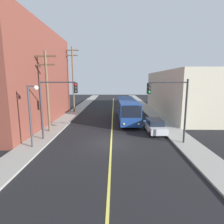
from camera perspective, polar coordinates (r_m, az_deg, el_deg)
ground_plane at (r=17.89m, az=-0.26°, el=-9.74°), size 120.00×120.00×0.00m
sidewalk_left at (r=28.51m, az=-14.64°, el=-2.42°), size 2.50×90.00×0.15m
sidewalk_right at (r=28.36m, az=14.93°, el=-2.50°), size 2.50×90.00×0.15m
lane_stripe_center at (r=32.41m, az=0.21°, el=-0.75°), size 0.16×60.00×0.01m
building_left_brick at (r=28.60m, az=-28.53°, el=9.77°), size 10.00×20.50×13.05m
building_right_warehouse at (r=36.10m, az=24.03°, el=5.58°), size 12.00×22.70×7.61m
city_bus at (r=27.38m, az=4.72°, el=1.08°), size 2.79×12.20×3.20m
parked_car_silver at (r=21.50m, az=13.30°, el=-4.28°), size 1.92×4.45×1.62m
utility_pole_near at (r=21.87m, az=-19.73°, el=7.15°), size 2.40×0.28×9.09m
utility_pole_mid at (r=34.74m, az=-12.19°, el=10.67°), size 2.40×0.28×11.82m
traffic_signal_left_corner at (r=18.60m, az=-17.19°, el=4.19°), size 3.75×0.48×6.00m
traffic_signal_right_corner at (r=17.51m, az=17.76°, el=3.83°), size 3.75×0.48×6.00m
street_lamp_left at (r=17.08m, az=-23.93°, el=1.40°), size 0.98×0.40×5.50m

